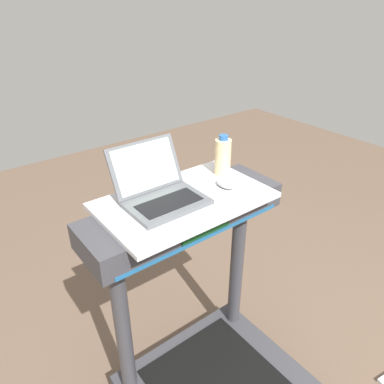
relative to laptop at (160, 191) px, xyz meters
name	(u,v)px	position (x,y,z in m)	size (l,w,h in m)	color
desk_board	(185,200)	(0.09, -0.05, -0.05)	(0.70, 0.43, 0.02)	silver
laptop	(160,191)	(0.00, 0.00, 0.00)	(0.31, 0.31, 0.21)	#515459
computer_mouse	(226,183)	(0.29, -0.08, -0.03)	(0.06, 0.10, 0.03)	#B2B2B7
water_bottle	(223,156)	(0.37, 0.03, 0.04)	(0.07, 0.07, 0.19)	beige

